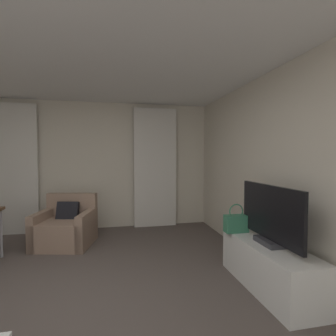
# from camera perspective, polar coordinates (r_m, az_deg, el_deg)

# --- Properties ---
(ground_plane) EXTENTS (12.00, 12.00, 0.00)m
(ground_plane) POSITION_cam_1_polar(r_m,az_deg,el_deg) (3.00, -22.33, -27.63)
(ground_plane) COLOR #564C47
(wall_window) EXTENTS (5.12, 0.06, 2.60)m
(wall_window) POSITION_cam_1_polar(r_m,az_deg,el_deg) (5.60, -17.06, 0.49)
(wall_window) COLOR beige
(wall_window) RESTS_ON ground
(wall_right) EXTENTS (0.06, 6.12, 2.60)m
(wall_right) POSITION_cam_1_polar(r_m,az_deg,el_deg) (3.27, 26.59, -1.18)
(wall_right) COLOR beige
(wall_right) RESTS_ON ground
(ceiling) EXTENTS (5.12, 6.12, 0.06)m
(ceiling) POSITION_cam_1_polar(r_m,az_deg,el_deg) (2.83, -23.39, 25.93)
(ceiling) COLOR white
(ceiling) RESTS_ON wall_left
(curtain_left_panel) EXTENTS (0.90, 0.06, 2.50)m
(curtain_left_panel) POSITION_cam_1_polar(r_m,az_deg,el_deg) (5.76, -30.92, -0.22)
(curtain_left_panel) COLOR silver
(curtain_left_panel) RESTS_ON ground
(curtain_right_panel) EXTENTS (0.90, 0.06, 2.50)m
(curtain_right_panel) POSITION_cam_1_polar(r_m,az_deg,el_deg) (5.53, -2.82, 0.05)
(curtain_right_panel) COLOR silver
(curtain_right_panel) RESTS_ON ground
(armchair) EXTENTS (1.03, 0.99, 0.83)m
(armchair) POSITION_cam_1_polar(r_m,az_deg,el_deg) (4.82, -21.48, -12.16)
(armchair) COLOR #997A66
(armchair) RESTS_ON ground
(tv_console) EXTENTS (0.48, 1.38, 0.52)m
(tv_console) POSITION_cam_1_polar(r_m,az_deg,el_deg) (3.34, 21.09, -19.43)
(tv_console) COLOR white
(tv_console) RESTS_ON ground
(tv_flatscreen) EXTENTS (0.20, 1.10, 0.66)m
(tv_flatscreen) POSITION_cam_1_polar(r_m,az_deg,el_deg) (3.15, 21.45, -9.84)
(tv_flatscreen) COLOR #333338
(tv_flatscreen) RESTS_ON tv_console
(handbag_primary) EXTENTS (0.30, 0.14, 0.37)m
(handbag_primary) POSITION_cam_1_polar(r_m,az_deg,el_deg) (3.56, 14.69, -11.54)
(handbag_primary) COLOR #387F5B
(handbag_primary) RESTS_ON tv_console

